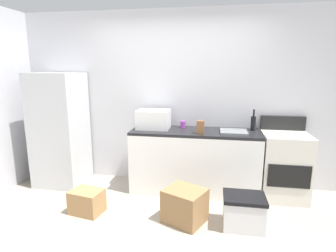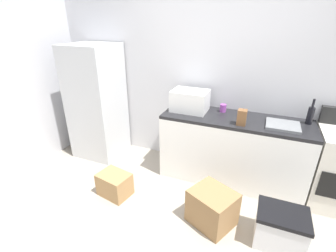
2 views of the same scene
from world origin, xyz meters
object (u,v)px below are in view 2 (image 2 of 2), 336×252
object	(u,v)px
wine_bottle	(310,115)
cardboard_box_large	(115,184)
storage_bin	(280,228)
knife_block	(242,117)
refrigerator	(97,102)
coffee_mug	(223,108)
microwave	(190,101)
cardboard_box_medium	(212,208)

from	to	relation	value
wine_bottle	cardboard_box_large	xyz separation A→B (m)	(-2.06, -1.01, -0.86)
storage_bin	knife_block	bearing A→B (deg)	128.08
refrigerator	storage_bin	world-z (taller)	refrigerator
coffee_mug	cardboard_box_large	distance (m)	1.68
refrigerator	wine_bottle	size ratio (longest dim) A/B	5.66
refrigerator	storage_bin	size ratio (longest dim) A/B	3.69
microwave	cardboard_box_large	bearing A→B (deg)	-125.77
knife_block	storage_bin	xyz separation A→B (m)	(0.54, -0.69, -0.80)
knife_block	storage_bin	size ratio (longest dim) A/B	0.39
refrigerator	microwave	distance (m)	1.46
wine_bottle	storage_bin	size ratio (longest dim) A/B	0.65
storage_bin	cardboard_box_medium	bearing A→B (deg)	179.17
refrigerator	coffee_mug	size ratio (longest dim) A/B	16.97
knife_block	storage_bin	bearing A→B (deg)	-51.92
cardboard_box_medium	microwave	bearing A→B (deg)	122.38
wine_bottle	storage_bin	xyz separation A→B (m)	(-0.18, -1.01, -0.82)
refrigerator	storage_bin	bearing A→B (deg)	-16.96
refrigerator	microwave	size ratio (longest dim) A/B	3.69
cardboard_box_large	storage_bin	xyz separation A→B (m)	(1.88, 0.00, 0.05)
wine_bottle	coffee_mug	bearing A→B (deg)	179.38
cardboard_box_large	coffee_mug	bearing A→B (deg)	43.82
wine_bottle	cardboard_box_large	bearing A→B (deg)	-153.80
refrigerator	microwave	bearing A→B (deg)	3.38
storage_bin	coffee_mug	bearing A→B (deg)	128.48
cardboard_box_large	cardboard_box_medium	size ratio (longest dim) A/B	0.87
microwave	cardboard_box_medium	bearing A→B (deg)	-57.62
wine_bottle	cardboard_box_medium	xyz separation A→B (m)	(-0.84, -1.00, -0.81)
microwave	cardboard_box_large	xyz separation A→B (m)	(-0.65, -0.90, -0.89)
microwave	knife_block	distance (m)	0.72
microwave	wine_bottle	size ratio (longest dim) A/B	1.53
cardboard_box_large	cardboard_box_medium	distance (m)	1.22
coffee_mug	cardboard_box_large	world-z (taller)	coffee_mug
knife_block	cardboard_box_large	world-z (taller)	knife_block
cardboard_box_large	cardboard_box_medium	xyz separation A→B (m)	(1.22, 0.01, 0.05)
coffee_mug	knife_block	distance (m)	0.43
microwave	coffee_mug	world-z (taller)	microwave
microwave	cardboard_box_medium	size ratio (longest dim) A/B	1.05
microwave	cardboard_box_medium	xyz separation A→B (m)	(0.56, -0.89, -0.84)
cardboard_box_medium	cardboard_box_large	bearing A→B (deg)	-179.38
wine_bottle	coffee_mug	xyz separation A→B (m)	(-0.99, 0.01, -0.06)
microwave	coffee_mug	distance (m)	0.44
cardboard_box_large	storage_bin	world-z (taller)	storage_bin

